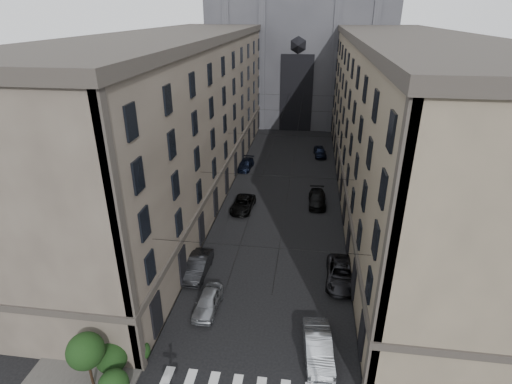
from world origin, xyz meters
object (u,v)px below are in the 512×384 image
at_px(car_left_midfar, 243,204).
at_px(car_right_far, 320,152).
at_px(car_left_midnear, 198,266).
at_px(car_right_midnear, 341,274).
at_px(car_right_midfar, 317,199).
at_px(car_right_near, 318,347).
at_px(car_left_far, 245,164).
at_px(car_left_near, 208,302).
at_px(gothic_tower, 301,29).

distance_m(car_left_midfar, car_right_far, 22.02).
relative_size(car_left_midnear, car_right_midnear, 0.88).
bearing_deg(car_left_midnear, car_right_midfar, 56.83).
bearing_deg(car_right_midfar, car_left_midfar, -164.23).
bearing_deg(car_right_midfar, car_right_near, -91.11).
height_order(car_left_midnear, car_left_far, car_left_midnear).
bearing_deg(car_left_midnear, car_left_midfar, 82.65).
height_order(car_right_midnear, car_right_far, car_right_midnear).
bearing_deg(car_left_near, car_left_midfar, 92.44).
bearing_deg(car_right_far, car_left_midnear, -114.18).
distance_m(car_left_midfar, car_right_midnear, 16.09).
bearing_deg(car_left_midnear, gothic_tower, 84.84).
bearing_deg(car_right_midnear, car_left_midfar, 133.56).
xyz_separation_m(car_left_midfar, car_right_near, (8.54, -20.67, 0.13)).
height_order(car_left_midnear, car_right_midfar, car_left_midnear).
distance_m(gothic_tower, car_right_far, 30.97).
bearing_deg(car_right_midnear, car_left_far, 118.78).
xyz_separation_m(car_left_near, car_left_midfar, (-0.14, 17.13, -0.03)).
xyz_separation_m(car_left_near, car_right_midnear, (10.40, 4.98, 0.04)).
height_order(car_left_near, car_left_midnear, car_left_midnear).
xyz_separation_m(car_left_midnear, car_right_near, (10.39, -7.90, 0.03)).
xyz_separation_m(car_right_near, car_right_far, (0.47, 40.77, -0.08)).
xyz_separation_m(car_left_midfar, car_right_midnear, (10.54, -12.15, 0.07)).
bearing_deg(gothic_tower, car_right_near, -86.37).
relative_size(gothic_tower, car_left_near, 13.66).
bearing_deg(car_right_midfar, car_right_midnear, -83.39).
bearing_deg(car_left_midfar, car_right_midnear, -45.99).
height_order(car_left_near, car_left_far, car_left_near).
relative_size(gothic_tower, car_right_near, 11.59).
bearing_deg(car_left_near, car_right_far, 78.59).
bearing_deg(car_left_midfar, car_right_midfar, 19.97).
bearing_deg(car_right_far, car_right_midnear, -93.18).
bearing_deg(car_left_midfar, car_right_far, 68.94).
bearing_deg(car_right_midnear, car_right_midfar, 100.36).
height_order(car_left_near, car_right_midfar, car_left_near).
relative_size(gothic_tower, car_right_far, 13.22).
distance_m(car_left_midnear, car_right_midfar, 18.54).
height_order(car_left_midfar, car_right_near, car_right_near).
bearing_deg(car_left_near, car_right_midnear, 27.57).
relative_size(car_right_near, car_right_far, 1.14).
height_order(car_left_far, car_right_far, car_right_far).
height_order(car_left_midfar, car_left_far, car_left_midfar).
height_order(car_left_far, car_right_midfar, car_right_midfar).
xyz_separation_m(car_right_midfar, car_right_far, (0.47, 17.50, 0.03)).
distance_m(car_left_near, car_left_midfar, 17.13).
distance_m(car_left_midfar, car_left_far, 13.12).
bearing_deg(car_right_midnear, car_left_near, -151.78).
relative_size(car_left_far, car_right_midnear, 0.84).
distance_m(car_right_midnear, car_right_midfar, 14.88).
xyz_separation_m(car_left_midfar, car_right_midfar, (8.54, 2.59, 0.02)).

